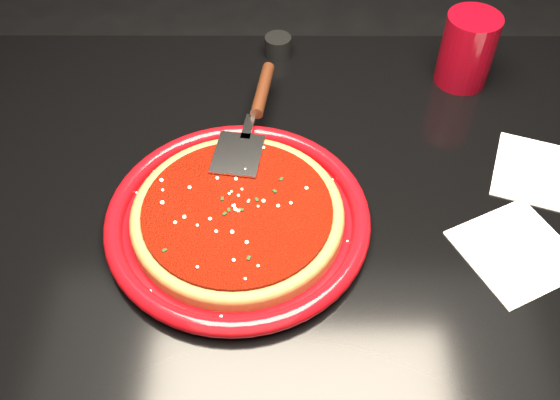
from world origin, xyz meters
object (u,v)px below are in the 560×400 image
(table, at_px, (309,317))
(pizza_server, at_px, (253,118))
(cup, at_px, (467,50))
(plate, at_px, (238,219))
(ramekin, at_px, (278,46))

(table, relative_size, pizza_server, 4.00)
(table, xyz_separation_m, cup, (0.26, 0.27, 0.44))
(plate, xyz_separation_m, ramekin, (0.06, 0.41, 0.00))
(plate, bearing_deg, pizza_server, 84.76)
(table, relative_size, ramekin, 24.62)
(cup, xyz_separation_m, ramekin, (-0.32, 0.07, -0.05))
(pizza_server, bearing_deg, table, -39.24)
(pizza_server, bearing_deg, ramekin, 88.63)
(cup, bearing_deg, table, -134.65)
(plate, height_order, cup, cup)
(table, bearing_deg, ramekin, 100.34)
(table, height_order, pizza_server, pizza_server)
(cup, distance_m, ramekin, 0.34)
(table, distance_m, cup, 0.58)
(table, distance_m, ramekin, 0.52)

